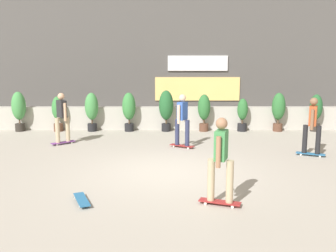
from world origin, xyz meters
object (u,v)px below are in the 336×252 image
(potted_plant_7, at_px, (280,109))
(skater_by_wall_left, at_px, (63,116))
(potted_plant_8, at_px, (317,110))
(potted_plant_1, at_px, (59,112))
(potted_plant_4, at_px, (168,107))
(skater_far_right, at_px, (222,157))
(potted_plant_5, at_px, (205,110))
(skater_far_left, at_px, (184,118))
(potted_plant_3, at_px, (130,109))
(potted_plant_6, at_px, (244,113))
(potted_plant_2, at_px, (93,109))
(potted_plant_0, at_px, (20,108))
(skater_foreground, at_px, (314,124))
(skateboard_near_camera, at_px, (83,199))

(potted_plant_7, height_order, skater_by_wall_left, skater_by_wall_left)
(potted_plant_8, bearing_deg, potted_plant_7, 180.00)
(potted_plant_1, bearing_deg, potted_plant_8, 0.00)
(potted_plant_4, distance_m, potted_plant_8, 5.81)
(skater_by_wall_left, xyz_separation_m, skater_far_right, (4.45, -5.39, 0.00))
(potted_plant_5, relative_size, skater_far_right, 0.85)
(potted_plant_1, bearing_deg, skater_far_left, -31.18)
(potted_plant_3, xyz_separation_m, potted_plant_6, (4.41, 0.00, -0.17))
(potted_plant_3, xyz_separation_m, skater_far_right, (2.51, -7.76, 0.06))
(potted_plant_6, bearing_deg, potted_plant_3, 180.00)
(potted_plant_2, distance_m, potted_plant_7, 7.25)
(potted_plant_0, xyz_separation_m, skater_foreground, (9.93, -3.93, 0.04))
(potted_plant_6, bearing_deg, potted_plant_5, -180.00)
(potted_plant_0, xyz_separation_m, potted_plant_1, (1.51, 0.00, -0.13))
(potted_plant_7, distance_m, skater_by_wall_left, 8.11)
(skater_by_wall_left, bearing_deg, skateboard_near_camera, -71.31)
(potted_plant_2, distance_m, skater_far_left, 4.45)
(potted_plant_4, height_order, skater_far_right, skater_far_right)
(potted_plant_0, distance_m, potted_plant_4, 5.72)
(potted_plant_2, relative_size, skater_far_right, 0.88)
(potted_plant_1, bearing_deg, potted_plant_7, 0.00)
(potted_plant_5, distance_m, skater_far_right, 7.77)
(potted_plant_2, bearing_deg, skateboard_near_camera, -80.47)
(potted_plant_4, distance_m, potted_plant_6, 2.98)
(potted_plant_3, xyz_separation_m, skateboard_near_camera, (-0.17, -7.64, -0.82))
(skater_foreground, bearing_deg, skater_by_wall_left, 168.38)
(skater_far_left, relative_size, skateboard_near_camera, 2.08)
(potted_plant_3, xyz_separation_m, skater_foreground, (5.65, -3.93, 0.06))
(skater_far_right, bearing_deg, potted_plant_4, 97.80)
(skater_far_right, xyz_separation_m, skateboard_near_camera, (-2.67, 0.13, -0.88))
(potted_plant_4, xyz_separation_m, potted_plant_6, (2.97, 0.00, -0.23))
(potted_plant_7, relative_size, skater_by_wall_left, 0.89)
(potted_plant_7, distance_m, potted_plant_8, 1.45)
(potted_plant_7, bearing_deg, potted_plant_8, 0.00)
(potted_plant_3, height_order, skater_far_left, skater_far_left)
(potted_plant_6, distance_m, skateboard_near_camera, 8.93)
(potted_plant_2, height_order, potted_plant_7, same)
(potted_plant_5, bearing_deg, potted_plant_6, 0.00)
(skater_far_left, bearing_deg, skateboard_near_camera, -114.04)
(potted_plant_5, height_order, skater_far_left, skater_far_left)
(skater_far_right, bearing_deg, skater_by_wall_left, 129.56)
(potted_plant_6, height_order, skater_by_wall_left, skater_by_wall_left)
(potted_plant_6, relative_size, skater_by_wall_left, 0.76)
(potted_plant_5, bearing_deg, potted_plant_0, 180.00)
(potted_plant_0, xyz_separation_m, potted_plant_3, (4.27, 0.00, -0.02))
(potted_plant_0, relative_size, skater_far_right, 0.91)
(potted_plant_1, xyz_separation_m, skater_far_left, (4.73, -2.86, 0.17))
(potted_plant_1, distance_m, skater_far_left, 5.53)
(skateboard_near_camera, bearing_deg, potted_plant_7, 51.98)
(skater_by_wall_left, relative_size, skater_far_right, 1.00)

